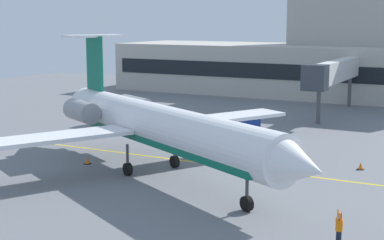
{
  "coord_description": "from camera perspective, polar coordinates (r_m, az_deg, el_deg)",
  "views": [
    {
      "loc": [
        21.79,
        -35.71,
        10.88
      ],
      "look_at": [
        0.29,
        4.86,
        3.0
      ],
      "focal_mm": 54.92,
      "sensor_mm": 36.0,
      "label": 1
    }
  ],
  "objects": [
    {
      "name": "jet_bridge_west",
      "position": [
        68.27,
        13.58,
        4.5
      ],
      "size": [
        2.4,
        18.19,
        6.36
      ],
      "color": "silver",
      "rests_on": "ground"
    },
    {
      "name": "marshaller",
      "position": [
        29.36,
        14.09,
        -10.3
      ],
      "size": [
        0.56,
        0.72,
        1.92
      ],
      "color": "#191E33",
      "rests_on": "ground"
    },
    {
      "name": "safety_cone_delta",
      "position": [
        49.07,
        -1.22,
        -2.78
      ],
      "size": [
        0.47,
        0.47,
        0.55
      ],
      "color": "orange",
      "rests_on": "ground"
    },
    {
      "name": "safety_cone_charlie",
      "position": [
        45.51,
        -10.12,
        -3.93
      ],
      "size": [
        0.47,
        0.47,
        0.55
      ],
      "color": "orange",
      "rests_on": "ground"
    },
    {
      "name": "baggage_tug",
      "position": [
        61.86,
        -8.31,
        0.36
      ],
      "size": [
        3.54,
        2.07,
        2.0
      ],
      "color": "silver",
      "rests_on": "ground"
    },
    {
      "name": "safety_cone_alpha",
      "position": [
        41.08,
        8.16,
        -5.36
      ],
      "size": [
        0.47,
        0.47,
        0.55
      ],
      "color": "orange",
      "rests_on": "ground"
    },
    {
      "name": "regional_jet",
      "position": [
        41.54,
        -3.53,
        -0.52
      ],
      "size": [
        28.85,
        24.02,
        9.63
      ],
      "color": "white",
      "rests_on": "ground"
    },
    {
      "name": "ground",
      "position": [
        43.24,
        -3.37,
        -4.92
      ],
      "size": [
        120.0,
        120.0,
        0.11
      ],
      "color": "slate"
    },
    {
      "name": "terminal_building",
      "position": [
        86.96,
        15.43,
        6.54
      ],
      "size": [
        65.64,
        17.35,
        18.79
      ],
      "color": "#B7B2A8",
      "rests_on": "ground"
    },
    {
      "name": "safety_cone_bravo",
      "position": [
        44.93,
        16.05,
        -4.34
      ],
      "size": [
        0.47,
        0.47,
        0.55
      ],
      "color": "orange",
      "rests_on": "ground"
    },
    {
      "name": "pushback_tractor",
      "position": [
        55.65,
        5.1,
        -0.68
      ],
      "size": [
        3.4,
        3.92,
        1.82
      ],
      "color": "#19389E",
      "rests_on": "ground"
    }
  ]
}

